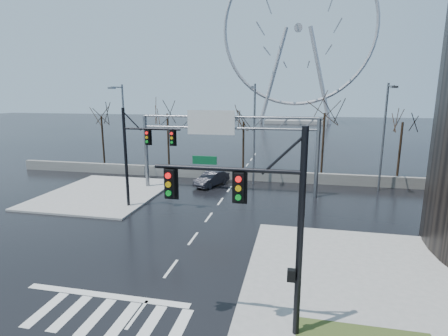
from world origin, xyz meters
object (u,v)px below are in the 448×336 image
(signal_mast_near, at_px, (262,213))
(sign_gantry, at_px, (223,137))
(ferris_wheel, at_px, (298,34))
(car, at_px, (212,179))
(signal_mast_far, at_px, (138,149))

(signal_mast_near, bearing_deg, sign_gantry, 106.19)
(signal_mast_near, relative_size, ferris_wheel, 0.16)
(signal_mast_near, bearing_deg, ferris_wheel, 90.08)
(ferris_wheel, height_order, car, ferris_wheel)
(car, bearing_deg, signal_mast_near, -48.92)
(signal_mast_far, distance_m, sign_gantry, 8.14)
(signal_mast_far, xyz_separation_m, car, (3.85, 8.04, -4.12))
(ferris_wheel, bearing_deg, signal_mast_near, -89.92)
(signal_mast_near, distance_m, sign_gantry, 19.79)
(signal_mast_near, distance_m, car, 22.61)
(signal_mast_near, xyz_separation_m, ferris_wheel, (-0.14, 99.04, 21.26))
(signal_mast_near, distance_m, ferris_wheel, 101.29)
(signal_mast_far, bearing_deg, car, 64.39)
(ferris_wheel, bearing_deg, signal_mast_far, -97.20)
(signal_mast_far, height_order, sign_gantry, signal_mast_far)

